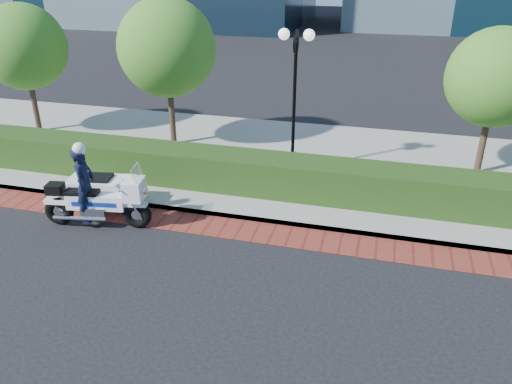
% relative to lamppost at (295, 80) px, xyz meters
% --- Properties ---
extents(ground, '(120.00, 120.00, 0.00)m').
position_rel_lamppost_xyz_m(ground, '(-1.00, -5.20, -2.96)').
color(ground, black).
rests_on(ground, ground).
extents(brick_strip, '(60.00, 1.00, 0.01)m').
position_rel_lamppost_xyz_m(brick_strip, '(-1.00, -3.70, -2.95)').
color(brick_strip, maroon).
rests_on(brick_strip, ground).
extents(sidewalk, '(60.00, 8.00, 0.15)m').
position_rel_lamppost_xyz_m(sidewalk, '(-1.00, 0.80, -2.88)').
color(sidewalk, gray).
rests_on(sidewalk, ground).
extents(hedge_main, '(18.00, 1.20, 1.00)m').
position_rel_lamppost_xyz_m(hedge_main, '(-1.00, -1.60, -2.31)').
color(hedge_main, black).
rests_on(hedge_main, sidewalk).
extents(lamppost, '(1.02, 0.70, 4.21)m').
position_rel_lamppost_xyz_m(lamppost, '(0.00, 0.00, 0.00)').
color(lamppost, black).
rests_on(lamppost, sidewalk).
extents(tree_a, '(3.00, 3.00, 4.58)m').
position_rel_lamppost_xyz_m(tree_a, '(-10.00, 1.30, 0.26)').
color(tree_a, '#332319').
rests_on(tree_a, sidewalk).
extents(tree_b, '(3.20, 3.20, 4.89)m').
position_rel_lamppost_xyz_m(tree_b, '(-4.50, 1.30, 0.48)').
color(tree_b, '#332319').
rests_on(tree_b, sidewalk).
extents(tree_c, '(2.80, 2.80, 4.30)m').
position_rel_lamppost_xyz_m(tree_c, '(5.50, 1.30, 0.09)').
color(tree_c, '#332319').
rests_on(tree_c, sidewalk).
extents(police_motorcycle, '(2.73, 1.95, 2.21)m').
position_rel_lamppost_xyz_m(police_motorcycle, '(-4.24, -4.04, -2.20)').
color(police_motorcycle, black).
rests_on(police_motorcycle, ground).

